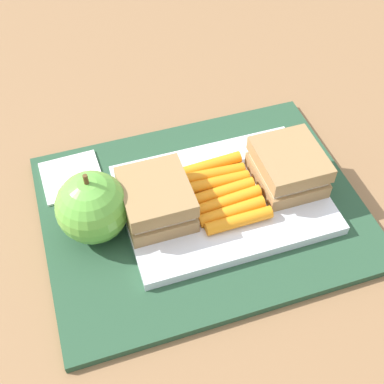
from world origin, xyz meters
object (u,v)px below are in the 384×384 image
food_tray (223,199)px  sandwich_half_right (156,200)px  paper_napkin (72,177)px  carrot_sticks_bundle (223,192)px  apple (92,207)px  sandwich_half_left (288,167)px

food_tray → sandwich_half_right: bearing=0.0°
sandwich_half_right → paper_napkin: size_ratio=1.14×
food_tray → paper_napkin: (0.16, -0.09, -0.00)m
sandwich_half_right → carrot_sticks_bundle: 0.08m
sandwich_half_right → apple: (0.07, -0.01, 0.01)m
sandwich_half_left → food_tray: bearing=0.0°
paper_napkin → sandwich_half_left: bearing=158.9°
food_tray → sandwich_half_left: size_ratio=2.88×
sandwich_half_left → paper_napkin: 0.26m
sandwich_half_right → paper_napkin: bearing=-48.3°
paper_napkin → apple: bearing=99.6°
sandwich_half_right → paper_napkin: 0.13m
sandwich_half_left → carrot_sticks_bundle: size_ratio=0.79×
food_tray → sandwich_half_right: 0.08m
food_tray → carrot_sticks_bundle: (0.00, -0.00, 0.01)m
food_tray → paper_napkin: food_tray is taller
apple → sandwich_half_right: bearing=174.5°
sandwich_half_left → carrot_sticks_bundle: bearing=-0.1°
food_tray → carrot_sticks_bundle: size_ratio=2.27×
sandwich_half_left → paper_napkin: bearing=-21.1°
food_tray → paper_napkin: bearing=-29.9°
sandwich_half_left → paper_napkin: size_ratio=1.14×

